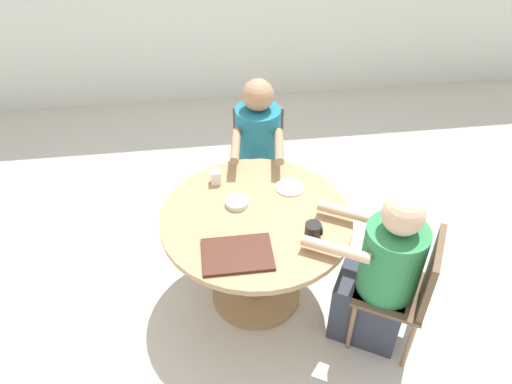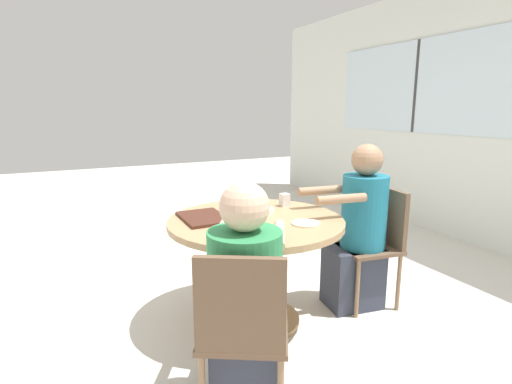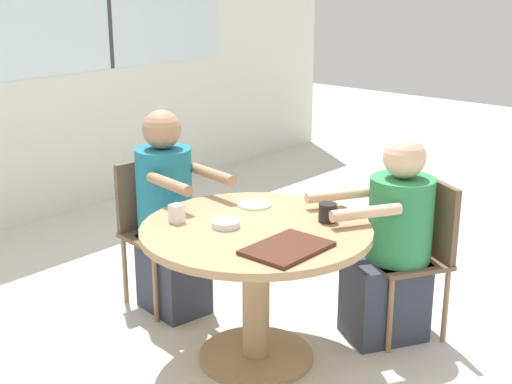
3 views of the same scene
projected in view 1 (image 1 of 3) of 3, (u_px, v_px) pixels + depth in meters
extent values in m
plane|color=beige|center=(256.00, 294.00, 3.45)|extent=(16.00, 16.00, 0.00)
cylinder|color=tan|center=(256.00, 218.00, 3.00)|extent=(1.16, 1.16, 0.04)
cylinder|color=tan|center=(256.00, 259.00, 3.23)|extent=(0.14, 0.14, 0.70)
cylinder|color=tan|center=(256.00, 292.00, 3.44)|extent=(0.60, 0.60, 0.03)
cube|color=brown|center=(391.00, 290.00, 2.92)|extent=(0.55, 0.55, 0.03)
cube|color=brown|center=(432.00, 274.00, 2.73)|extent=(0.22, 0.35, 0.42)
cylinder|color=#8C6B4C|center=(351.00, 326.00, 2.99)|extent=(0.03, 0.03, 0.43)
cylinder|color=#8C6B4C|center=(364.00, 285.00, 3.24)|extent=(0.03, 0.03, 0.43)
cylinder|color=#8C6B4C|center=(409.00, 345.00, 2.90)|extent=(0.03, 0.03, 0.43)
cylinder|color=#8C6B4C|center=(417.00, 301.00, 3.14)|extent=(0.03, 0.03, 0.43)
cube|color=brown|center=(258.00, 168.00, 3.83)|extent=(0.45, 0.45, 0.03)
cube|color=brown|center=(258.00, 131.00, 3.83)|extent=(0.38, 0.09, 0.42)
cylinder|color=#8C6B4C|center=(279.00, 205.00, 3.85)|extent=(0.03, 0.03, 0.43)
cylinder|color=#8C6B4C|center=(235.00, 205.00, 3.85)|extent=(0.03, 0.03, 0.43)
cylinder|color=#8C6B4C|center=(279.00, 178.00, 4.11)|extent=(0.03, 0.03, 0.43)
cylinder|color=#8C6B4C|center=(237.00, 178.00, 4.11)|extent=(0.03, 0.03, 0.43)
cube|color=#333847|center=(368.00, 307.00, 3.09)|extent=(0.51, 0.48, 0.45)
cylinder|color=#2D844C|center=(392.00, 260.00, 2.78)|extent=(0.35, 0.35, 0.46)
sphere|color=#DBB293|center=(403.00, 214.00, 2.56)|extent=(0.23, 0.23, 0.23)
cylinder|color=#DBB293|center=(336.00, 249.00, 2.68)|extent=(0.36, 0.24, 0.06)
cylinder|color=#DBB293|center=(350.00, 213.00, 2.90)|extent=(0.36, 0.24, 0.06)
cube|color=#333847|center=(258.00, 198.00, 3.89)|extent=(0.34, 0.43, 0.45)
cylinder|color=#1E7089|center=(258.00, 141.00, 3.63)|extent=(0.32, 0.32, 0.53)
sphere|color=#A37A5B|center=(258.00, 95.00, 3.39)|extent=(0.22, 0.22, 0.22)
cylinder|color=#A37A5B|center=(279.00, 146.00, 3.32)|extent=(0.11, 0.36, 0.06)
cylinder|color=#A37A5B|center=(236.00, 146.00, 3.32)|extent=(0.11, 0.36, 0.06)
cube|color=#472319|center=(237.00, 254.00, 2.72)|extent=(0.39, 0.27, 0.02)
cylinder|color=black|center=(313.00, 231.00, 2.81)|extent=(0.09, 0.09, 0.10)
torus|color=black|center=(321.00, 230.00, 2.82)|extent=(0.01, 0.07, 0.07)
cube|color=silver|center=(216.00, 177.00, 3.19)|extent=(0.06, 0.06, 0.09)
cylinder|color=silver|center=(237.00, 203.00, 3.05)|extent=(0.14, 0.14, 0.03)
cylinder|color=beige|center=(290.00, 187.00, 3.18)|extent=(0.18, 0.18, 0.01)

